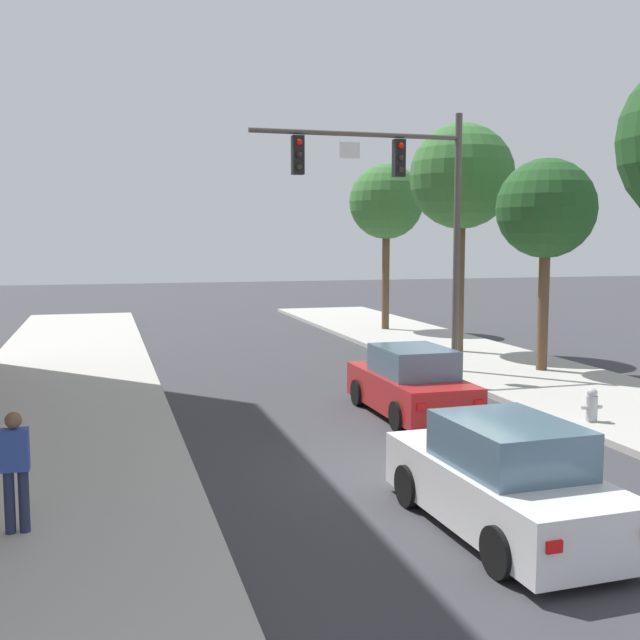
{
  "coord_description": "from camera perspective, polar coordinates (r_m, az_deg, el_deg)",
  "views": [
    {
      "loc": [
        -5.44,
        -11.86,
        4.05
      ],
      "look_at": [
        -0.14,
        6.79,
        2.0
      ],
      "focal_mm": 43.15,
      "sensor_mm": 36.0,
      "label": 1
    }
  ],
  "objects": [
    {
      "name": "ground_plane",
      "position": [
        13.67,
        8.54,
        -11.28
      ],
      "size": [
        120.0,
        120.0,
        0.0
      ],
      "primitive_type": "plane",
      "color": "#38383D"
    },
    {
      "name": "sidewalk_left",
      "position": [
        12.56,
        -20.37,
        -12.81
      ],
      "size": [
        5.0,
        60.0,
        0.15
      ],
      "primitive_type": "cube",
      "color": "#B2AFA8",
      "rests_on": "ground"
    },
    {
      "name": "traffic_signal_mast",
      "position": [
        22.29,
        6.08,
        9.28
      ],
      "size": [
        6.26,
        0.38,
        7.5
      ],
      "color": "#514C47",
      "rests_on": "sidewalk_right"
    },
    {
      "name": "car_lead_red",
      "position": [
        17.82,
        6.75,
        -4.77
      ],
      "size": [
        1.84,
        4.24,
        1.6
      ],
      "color": "#B21E1E",
      "rests_on": "ground"
    },
    {
      "name": "car_following_white",
      "position": [
        11.13,
        13.46,
        -11.55
      ],
      "size": [
        1.96,
        4.3,
        1.6
      ],
      "color": "silver",
      "rests_on": "ground"
    },
    {
      "name": "pedestrian_sidewalk_left_walker",
      "position": [
        11.1,
        -21.66,
        -10.02
      ],
      "size": [
        0.36,
        0.22,
        1.64
      ],
      "color": "#232847",
      "rests_on": "sidewalk_left"
    },
    {
      "name": "fire_hydrant",
      "position": [
        17.58,
        19.51,
        -5.95
      ],
      "size": [
        0.48,
        0.24,
        0.72
      ],
      "color": "#B2B2B7",
      "rests_on": "sidewalk_right"
    },
    {
      "name": "street_tree_second",
      "position": [
        23.69,
        16.43,
        7.85
      ],
      "size": [
        2.92,
        2.92,
        6.26
      ],
      "color": "brown",
      "rests_on": "sidewalk_right"
    },
    {
      "name": "street_tree_third",
      "position": [
        27.1,
        10.47,
        10.36
      ],
      "size": [
        3.58,
        3.58,
        7.82
      ],
      "color": "brown",
      "rests_on": "sidewalk_right"
    },
    {
      "name": "street_tree_farthest",
      "position": [
        33.39,
        4.95,
        8.66
      ],
      "size": [
        3.19,
        3.19,
        7.08
      ],
      "color": "brown",
      "rests_on": "sidewalk_right"
    }
  ]
}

